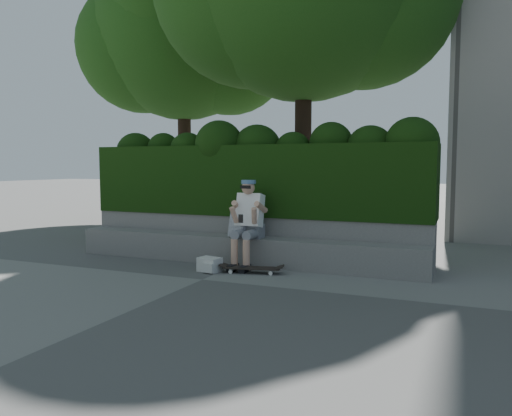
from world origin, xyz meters
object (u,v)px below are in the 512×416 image
at_px(person, 248,220).
at_px(skateboard, 252,268).
at_px(backpack_ground, 210,264).
at_px(backpack_plaid, 240,223).

xyz_separation_m(person, skateboard, (0.23, -0.41, -0.68)).
bearing_deg(backpack_ground, skateboard, 22.91).
bearing_deg(backpack_ground, person, 64.58).
height_order(person, backpack_plaid, person).
bearing_deg(backpack_ground, backpack_plaid, 81.32).
relative_size(backpack_plaid, backpack_ground, 1.42).
distance_m(person, backpack_plaid, 0.21).
relative_size(skateboard, backpack_plaid, 1.88).
xyz_separation_m(skateboard, backpack_ground, (-0.63, -0.14, 0.03)).
xyz_separation_m(person, backpack_ground, (-0.40, -0.55, -0.64)).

